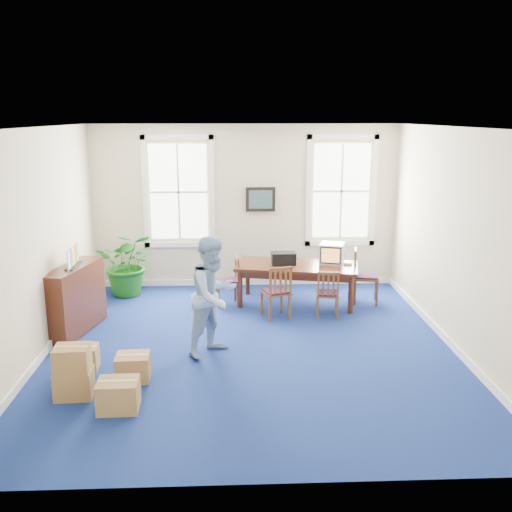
{
  "coord_description": "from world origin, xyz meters",
  "views": [
    {
      "loc": [
        -0.27,
        -7.91,
        3.37
      ],
      "look_at": [
        0.1,
        0.6,
        1.25
      ],
      "focal_mm": 40.0,
      "sensor_mm": 36.0,
      "label": 1
    }
  ],
  "objects_px": {
    "potted_plant": "(128,264)",
    "conference_table": "(297,284)",
    "crt_tv": "(332,253)",
    "credenza": "(75,300)",
    "chair_near_left": "(276,291)",
    "cardboard_boxes": "(89,367)",
    "man": "(214,296)"
  },
  "relations": [
    {
      "from": "crt_tv",
      "to": "credenza",
      "type": "xyz_separation_m",
      "value": [
        -4.29,
        -1.3,
        -0.39
      ]
    },
    {
      "from": "chair_near_left",
      "to": "potted_plant",
      "type": "relative_size",
      "value": 0.76
    },
    {
      "from": "crt_tv",
      "to": "potted_plant",
      "type": "xyz_separation_m",
      "value": [
        -3.79,
        0.61,
        -0.31
      ]
    },
    {
      "from": "potted_plant",
      "to": "cardboard_boxes",
      "type": "relative_size",
      "value": 1.02
    },
    {
      "from": "crt_tv",
      "to": "credenza",
      "type": "relative_size",
      "value": 0.33
    },
    {
      "from": "credenza",
      "to": "potted_plant",
      "type": "xyz_separation_m",
      "value": [
        0.5,
        1.92,
        0.08
      ]
    },
    {
      "from": "crt_tv",
      "to": "cardboard_boxes",
      "type": "relative_size",
      "value": 0.37
    },
    {
      "from": "credenza",
      "to": "cardboard_boxes",
      "type": "xyz_separation_m",
      "value": [
        0.71,
        -2.09,
        -0.19
      ]
    },
    {
      "from": "credenza",
      "to": "potted_plant",
      "type": "relative_size",
      "value": 1.1
    },
    {
      "from": "conference_table",
      "to": "potted_plant",
      "type": "distance_m",
      "value": 3.23
    },
    {
      "from": "potted_plant",
      "to": "conference_table",
      "type": "bearing_deg",
      "value": -11.82
    },
    {
      "from": "conference_table",
      "to": "credenza",
      "type": "xyz_separation_m",
      "value": [
        -3.65,
        -1.26,
        0.16
      ]
    },
    {
      "from": "man",
      "to": "potted_plant",
      "type": "xyz_separation_m",
      "value": [
        -1.71,
        2.83,
        -0.25
      ]
    },
    {
      "from": "conference_table",
      "to": "man",
      "type": "height_order",
      "value": "man"
    },
    {
      "from": "man",
      "to": "credenza",
      "type": "bearing_deg",
      "value": 109.59
    },
    {
      "from": "conference_table",
      "to": "credenza",
      "type": "distance_m",
      "value": 3.87
    },
    {
      "from": "chair_near_left",
      "to": "man",
      "type": "height_order",
      "value": "man"
    },
    {
      "from": "conference_table",
      "to": "chair_near_left",
      "type": "bearing_deg",
      "value": -109.35
    },
    {
      "from": "cardboard_boxes",
      "to": "chair_near_left",
      "type": "bearing_deg",
      "value": 46.17
    },
    {
      "from": "chair_near_left",
      "to": "man",
      "type": "relative_size",
      "value": 0.54
    },
    {
      "from": "man",
      "to": "credenza",
      "type": "xyz_separation_m",
      "value": [
        -2.22,
        0.92,
        -0.33
      ]
    },
    {
      "from": "chair_near_left",
      "to": "man",
      "type": "bearing_deg",
      "value": 36.27
    },
    {
      "from": "chair_near_left",
      "to": "credenza",
      "type": "height_order",
      "value": "credenza"
    },
    {
      "from": "conference_table",
      "to": "chair_near_left",
      "type": "xyz_separation_m",
      "value": [
        -0.44,
        -0.73,
        0.1
      ]
    },
    {
      "from": "crt_tv",
      "to": "credenza",
      "type": "distance_m",
      "value": 4.5
    },
    {
      "from": "man",
      "to": "potted_plant",
      "type": "relative_size",
      "value": 1.41
    },
    {
      "from": "crt_tv",
      "to": "man",
      "type": "bearing_deg",
      "value": -116.16
    },
    {
      "from": "crt_tv",
      "to": "chair_near_left",
      "type": "distance_m",
      "value": 1.41
    },
    {
      "from": "conference_table",
      "to": "cardboard_boxes",
      "type": "height_order",
      "value": "conference_table"
    },
    {
      "from": "chair_near_left",
      "to": "potted_plant",
      "type": "xyz_separation_m",
      "value": [
        -2.71,
        1.39,
        0.15
      ]
    },
    {
      "from": "cardboard_boxes",
      "to": "potted_plant",
      "type": "bearing_deg",
      "value": 92.88
    },
    {
      "from": "crt_tv",
      "to": "chair_near_left",
      "type": "bearing_deg",
      "value": -127.09
    }
  ]
}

